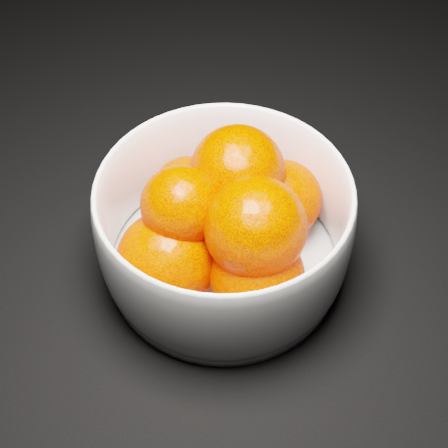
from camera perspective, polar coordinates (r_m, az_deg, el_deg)
The scene contains 2 objects.
bowl at distance 0.51m, azimuth 0.00°, elevation -0.37°, with size 0.21×0.21×0.10m.
orange_pile at distance 0.50m, azimuth 0.15°, elevation 0.14°, with size 0.16×0.18×0.12m.
Camera 1 is at (-0.08, -0.53, 0.44)m, focal length 50.00 mm.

